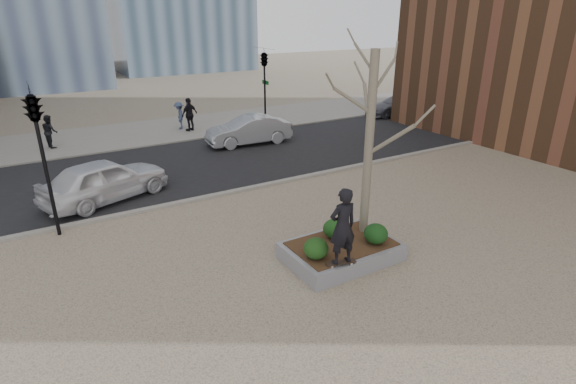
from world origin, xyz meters
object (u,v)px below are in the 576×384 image
planter (341,251)px  skateboarder (343,226)px  police_car (105,180)px  skateboard (341,263)px

planter → skateboarder: 1.68m
planter → police_car: size_ratio=0.67×
skateboard → skateboarder: skateboarder is taller
skateboard → planter: bearing=65.9°
skateboarder → police_car: size_ratio=0.44×
skateboard → police_car: 9.44m
planter → police_car: police_car is taller
planter → skateboarder: (-0.67, -0.85, 1.29)m
police_car → skateboard: bearing=-174.3°
skateboard → police_car: police_car is taller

